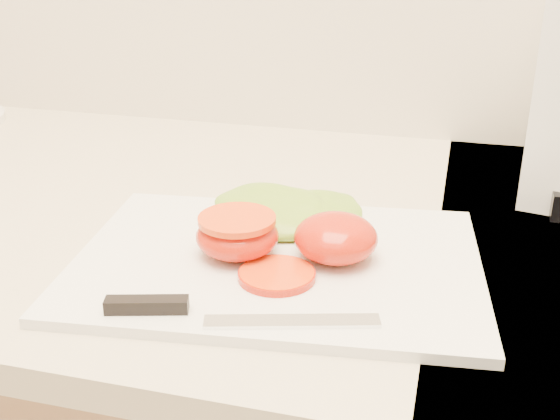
# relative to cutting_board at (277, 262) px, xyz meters

# --- Properties ---
(cutting_board) EXTENTS (0.41, 0.32, 0.01)m
(cutting_board) POSITION_rel_cutting_board_xyz_m (0.00, 0.00, 0.00)
(cutting_board) COLOR white
(cutting_board) RESTS_ON counter
(tomato_half_dome) EXTENTS (0.08, 0.08, 0.04)m
(tomato_half_dome) POSITION_rel_cutting_board_xyz_m (0.05, 0.01, 0.03)
(tomato_half_dome) COLOR red
(tomato_half_dome) RESTS_ON cutting_board
(tomato_half_cut) EXTENTS (0.08, 0.08, 0.04)m
(tomato_half_cut) POSITION_rel_cutting_board_xyz_m (-0.04, -0.00, 0.03)
(tomato_half_cut) COLOR red
(tomato_half_cut) RESTS_ON cutting_board
(tomato_slice_0) EXTENTS (0.07, 0.07, 0.01)m
(tomato_slice_0) POSITION_rel_cutting_board_xyz_m (0.01, -0.04, 0.01)
(tomato_slice_0) COLOR #E9440A
(tomato_slice_0) RESTS_ON cutting_board
(lettuce_leaf_0) EXTENTS (0.16, 0.13, 0.03)m
(lettuce_leaf_0) POSITION_rel_cutting_board_xyz_m (-0.02, 0.08, 0.02)
(lettuce_leaf_0) COLOR #7CA62C
(lettuce_leaf_0) RESTS_ON cutting_board
(lettuce_leaf_1) EXTENTS (0.13, 0.13, 0.02)m
(lettuce_leaf_1) POSITION_rel_cutting_board_xyz_m (0.02, 0.09, 0.02)
(lettuce_leaf_1) COLOR #7CA62C
(lettuce_leaf_1) RESTS_ON cutting_board
(knife) EXTENTS (0.22, 0.06, 0.01)m
(knife) POSITION_rel_cutting_board_xyz_m (-0.03, -0.12, 0.01)
(knife) COLOR silver
(knife) RESTS_ON cutting_board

